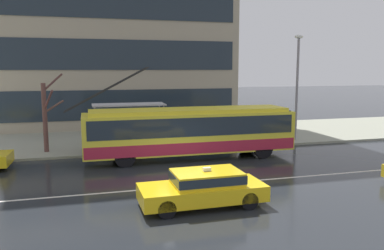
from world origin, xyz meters
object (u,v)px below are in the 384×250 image
Objects in this scene: pedestrian_approaching_curb at (179,130)px; street_tree_bare at (46,114)px; bus_shelter at (129,115)px; street_lamp at (297,79)px; pedestrian_at_shelter at (143,119)px; trolleybus at (190,131)px; taxi_oncoming_near at (204,187)px.

street_tree_bare is at bearing 179.63° from pedestrian_approaching_curb.
bus_shelter is 2.60× the size of pedestrian_approaching_curb.
street_lamp reaches higher than pedestrian_approaching_curb.
street_tree_bare reaches higher than bus_shelter.
pedestrian_at_shelter is 5.79m from street_tree_bare.
trolleybus is at bearing -22.48° from street_tree_bare.
bus_shelter is at bearing 132.87° from trolleybus.
pedestrian_at_shelter is at bearing 170.70° from street_lamp.
street_tree_bare is at bearing -179.45° from bus_shelter.
bus_shelter is at bearing 0.55° from street_tree_bare.
taxi_oncoming_near is 14.24m from street_lamp.
pedestrian_at_shelter is 0.44× the size of street_tree_bare.
bus_shelter reaches higher than taxi_oncoming_near.
taxi_oncoming_near is 11.70m from pedestrian_at_shelter.
pedestrian_at_shelter reaches higher than pedestrian_approaching_curb.
street_tree_bare is (-6.09, 10.54, 1.62)m from taxi_oncoming_near.
street_lamp is (10.94, -0.57, 2.07)m from bus_shelter.
trolleybus is at bearing -92.42° from pedestrian_approaching_curb.
pedestrian_approaching_curb is at bearing -0.37° from street_tree_bare.
trolleybus is 7.59m from taxi_oncoming_near.
taxi_oncoming_near is 1.06× the size of bus_shelter.
taxi_oncoming_near is 12.28m from street_tree_bare.
trolleybus is 1.77× the size of street_lamp.
pedestrian_approaching_curb is 7.83m from street_tree_bare.
trolleybus reaches higher than street_tree_bare.
street_lamp reaches higher than pedestrian_at_shelter.
street_lamp is (7.97, 2.62, 2.68)m from trolleybus.
bus_shelter is at bearing 178.25° from pedestrian_approaching_curb.
street_tree_bare is at bearing 178.07° from street_lamp.
taxi_oncoming_near is at bearing -87.82° from pedestrian_at_shelter.
bus_shelter reaches higher than pedestrian_approaching_curb.
pedestrian_approaching_curb is at bearing -28.87° from pedestrian_at_shelter.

